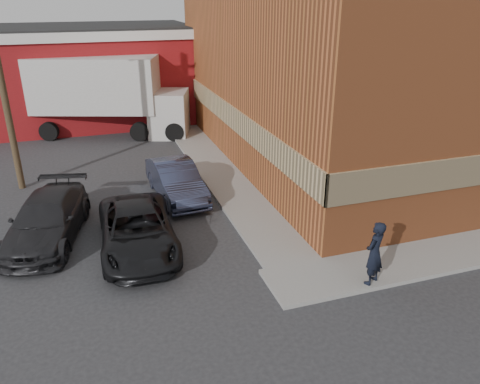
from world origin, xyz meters
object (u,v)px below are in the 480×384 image
object	(u,v)px
box_truck	(111,91)
warehouse	(58,75)
suv_b	(47,219)
brick_building	(373,55)
man	(374,253)
suv_a	(137,230)
sedan	(176,180)

from	to	relation	value
box_truck	warehouse	bearing A→B (deg)	142.08
suv_b	box_truck	size ratio (longest dim) A/B	0.54
brick_building	suv_b	distance (m)	16.04
man	suv_a	distance (m)	7.01
sedan	suv_b	world-z (taller)	sedan
brick_building	box_truck	world-z (taller)	brick_building
sedan	box_truck	world-z (taller)	box_truck
warehouse	man	size ratio (longest dim) A/B	8.96
warehouse	suv_b	world-z (taller)	warehouse
suv_a	man	bearing A→B (deg)	-32.79
warehouse	box_truck	size ratio (longest dim) A/B	1.81
sedan	box_truck	distance (m)	9.95
warehouse	box_truck	world-z (taller)	warehouse
man	box_truck	bearing A→B (deg)	-101.58
suv_b	box_truck	bearing A→B (deg)	88.72
sedan	box_truck	bearing A→B (deg)	94.58
brick_building	warehouse	size ratio (longest dim) A/B	1.12
warehouse	suv_b	distance (m)	16.11
warehouse	sedan	world-z (taller)	warehouse
man	suv_b	world-z (taller)	man
brick_building	box_truck	xyz separation A→B (m)	(-11.71, 6.73, -2.22)
warehouse	brick_building	bearing A→B (deg)	-37.20
man	warehouse	bearing A→B (deg)	-98.13
suv_a	box_truck	size ratio (longest dim) A/B	0.53
warehouse	man	xyz separation A→B (m)	(8.18, -21.55, -1.78)
man	sedan	size ratio (longest dim) A/B	0.43
sedan	brick_building	bearing A→B (deg)	11.60
sedan	man	bearing A→B (deg)	-67.79
man	box_truck	distance (m)	18.15
man	suv_a	bearing A→B (deg)	-63.67
box_truck	man	bearing A→B (deg)	-53.72
suv_b	sedan	bearing A→B (deg)	37.08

